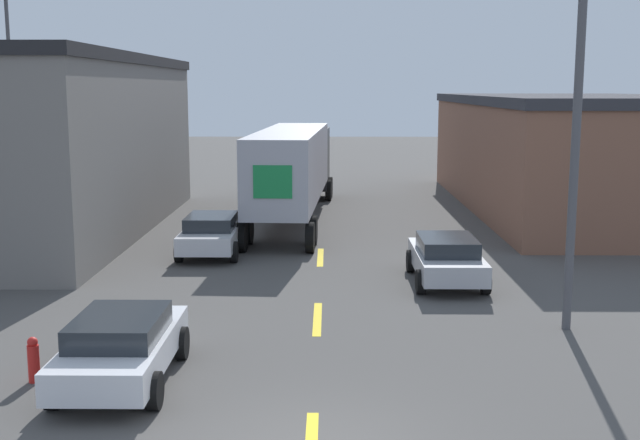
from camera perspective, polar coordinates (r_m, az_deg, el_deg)
name	(u,v)px	position (r m, az deg, el deg)	size (l,w,h in m)	color
road_centerline	(317,319)	(19.61, -0.19, -7.02)	(0.20, 17.11, 0.01)	yellow
warehouse_left	(15,144)	(33.21, -20.88, 5.09)	(10.45, 18.80, 6.79)	slate
warehouse_right	(578,152)	(38.83, 17.90, 4.61)	(10.27, 21.45, 5.20)	brown
semi_truck	(295,164)	(34.00, -1.82, 4.03)	(3.33, 15.98, 3.87)	black
parked_car_left_far	(212,233)	(27.12, -7.70, -0.91)	(1.99, 4.25, 1.35)	silver
parked_car_left_near	(122,345)	(15.79, -13.93, -8.66)	(1.99, 4.25, 1.35)	silver
parked_car_right_mid	(446,258)	(23.26, 8.98, -2.67)	(1.99, 4.25, 1.35)	#B2B2B7
street_lamp	(565,135)	(18.85, 17.02, 5.83)	(2.21, 0.32, 7.81)	#4C4C51
fire_hydrant	(34,360)	(16.38, -19.70, -9.34)	(0.22, 0.22, 0.89)	red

